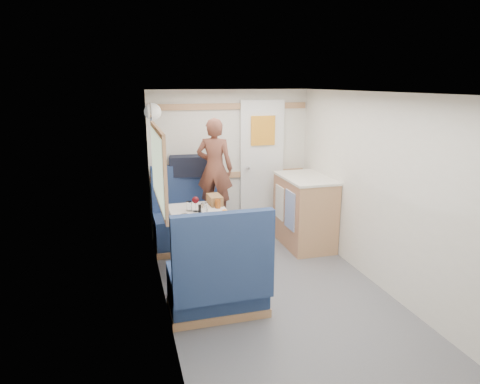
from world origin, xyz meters
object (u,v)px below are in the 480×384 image
object	(u,v)px
orange_fruit	(225,212)
tumbler_mid	(189,206)
person	(215,168)
cheese_block	(210,215)
tumbler_left	(185,220)
salt_grinder	(203,208)
bench_near	(219,284)
duffel_bag	(191,166)
beer_glass	(218,204)
dome_light	(153,112)
wine_glass	(195,201)
bench_far	(189,225)
galley_counter	(304,211)
pepper_grinder	(200,209)
bread_loaf	(215,200)
dinette_table	(201,227)
tray	(219,222)

from	to	relation	value
orange_fruit	tumbler_mid	size ratio (longest dim) A/B	0.62
person	cheese_block	distance (m)	0.98
tumbler_left	salt_grinder	distance (m)	0.51
bench_near	tumbler_left	xyz separation A→B (m)	(-0.22, 0.49, 0.48)
person	duffel_bag	xyz separation A→B (m)	(-0.23, 0.44, -0.04)
cheese_block	tumbler_left	bearing A→B (deg)	-149.50
tumbler_mid	beer_glass	xyz separation A→B (m)	(0.32, 0.01, -0.00)
dome_light	wine_glass	world-z (taller)	dome_light
duffel_bag	bench_far	bearing A→B (deg)	-97.84
galley_counter	cheese_block	bearing A→B (deg)	-151.65
duffel_bag	wine_glass	distance (m)	1.06
wine_glass	orange_fruit	bearing A→B (deg)	-45.73
tumbler_mid	pepper_grinder	distance (m)	0.15
bench_far	cheese_block	distance (m)	1.17
tumbler_mid	bread_loaf	distance (m)	0.37
dinette_table	tray	size ratio (longest dim) A/B	2.56
tumbler_mid	salt_grinder	size ratio (longest dim) A/B	1.25
person	tumbler_left	bearing A→B (deg)	88.06
dome_light	duffel_bag	size ratio (longest dim) A/B	0.37
person	beer_glass	xyz separation A→B (m)	(-0.09, -0.54, -0.30)
cheese_block	bread_loaf	xyz separation A→B (m)	(0.16, 0.51, 0.02)
bench_far	bread_loaf	size ratio (longest dim) A/B	4.05
pepper_grinder	salt_grinder	size ratio (longest dim) A/B	1.13
bench_far	galley_counter	xyz separation A→B (m)	(1.47, -0.31, 0.17)
bread_loaf	tray	bearing A→B (deg)	-98.86
galley_counter	wine_glass	xyz separation A→B (m)	(-1.50, -0.47, 0.38)
dome_light	cheese_block	size ratio (longest dim) A/B	2.21
tray	pepper_grinder	xyz separation A→B (m)	(-0.12, 0.37, 0.04)
tray	bread_loaf	bearing A→B (deg)	81.14
tumbler_mid	pepper_grinder	size ratio (longest dim) A/B	1.11
dome_light	tray	xyz separation A→B (m)	(0.51, -1.20, -1.02)
salt_grinder	wine_glass	bearing A→B (deg)	172.24
galley_counter	tray	bearing A→B (deg)	-146.09
wine_glass	bread_loaf	distance (m)	0.35
tumbler_mid	bread_loaf	xyz separation A→B (m)	(0.32, 0.17, 0.00)
beer_glass	galley_counter	bearing A→B (deg)	18.19
wine_glass	beer_glass	world-z (taller)	wine_glass
orange_fruit	duffel_bag	bearing A→B (deg)	96.22
bench_far	person	size ratio (longest dim) A/B	0.85
cheese_block	beer_glass	xyz separation A→B (m)	(0.16, 0.35, 0.01)
dinette_table	tumbler_left	distance (m)	0.48
person	tray	xyz separation A→B (m)	(-0.19, -1.04, -0.34)
bench_near	tumbler_left	world-z (taller)	bench_near
wine_glass	salt_grinder	xyz separation A→B (m)	(0.07, -0.01, -0.08)
galley_counter	wine_glass	distance (m)	1.62
pepper_grinder	person	bearing A→B (deg)	65.03
orange_fruit	cheese_block	size ratio (longest dim) A/B	0.72
beer_glass	salt_grinder	xyz separation A→B (m)	(-0.19, -0.07, -0.01)
orange_fruit	person	bearing A→B (deg)	84.33
duffel_bag	tumbler_left	bearing A→B (deg)	-91.44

